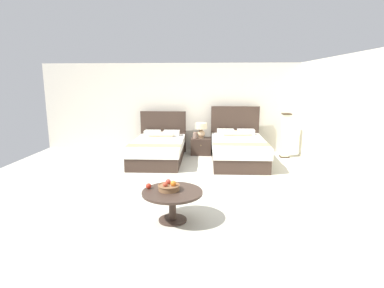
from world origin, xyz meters
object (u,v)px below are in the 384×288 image
object	(u,v)px
table_lamp	(201,129)
loose_apple	(149,186)
vase	(195,135)
coffee_table	(172,197)
nightstand	(201,146)
bed_near_corner	(238,149)
fruit_bowl	(169,187)
floor_lamp_corner	(285,136)
bed_near_window	(158,149)

from	to	relation	value
table_lamp	loose_apple	distance (m)	4.24
vase	coffee_table	xyz separation A→B (m)	(-0.06, -4.22, -0.18)
coffee_table	vase	bearing A→B (deg)	89.22
nightstand	loose_apple	xyz separation A→B (m)	(-0.60, -4.17, 0.28)
table_lamp	vase	distance (m)	0.25
nightstand	bed_near_corner	bearing A→B (deg)	-37.37
fruit_bowl	loose_apple	distance (m)	0.32
bed_near_corner	floor_lamp_corner	xyz separation A→B (m)	(1.29, 0.59, 0.26)
nightstand	table_lamp	distance (m)	0.50
table_lamp	loose_apple	world-z (taller)	table_lamp
vase	floor_lamp_corner	distance (m)	2.43
bed_near_corner	fruit_bowl	bearing A→B (deg)	-109.74
nightstand	table_lamp	bearing A→B (deg)	90.00
loose_apple	table_lamp	bearing A→B (deg)	81.90
bed_near_window	fruit_bowl	world-z (taller)	bed_near_window
bed_near_window	table_lamp	distance (m)	1.38
bed_near_corner	loose_apple	xyz separation A→B (m)	(-1.56, -3.43, 0.18)
bed_near_corner	floor_lamp_corner	size ratio (longest dim) A/B	1.88
floor_lamp_corner	nightstand	bearing A→B (deg)	176.23
coffee_table	loose_apple	world-z (taller)	loose_apple
bed_near_corner	table_lamp	xyz separation A→B (m)	(-0.97, 0.76, 0.40)
coffee_table	loose_apple	size ratio (longest dim) A/B	10.70
vase	loose_apple	world-z (taller)	vase
bed_near_window	vase	bearing A→B (deg)	37.61
bed_near_corner	table_lamp	size ratio (longest dim) A/B	5.27
bed_near_window	table_lamp	world-z (taller)	bed_near_window
nightstand	fruit_bowl	world-z (taller)	fruit_bowl
bed_near_corner	table_lamp	bearing A→B (deg)	141.89
bed_near_window	bed_near_corner	bearing A→B (deg)	-0.02
floor_lamp_corner	coffee_table	bearing A→B (deg)	-121.20
table_lamp	vase	size ratio (longest dim) A/B	2.43
bed_near_window	vase	xyz separation A→B (m)	(0.91, 0.70, 0.25)
bed_near_window	floor_lamp_corner	size ratio (longest dim) A/B	1.88
fruit_bowl	floor_lamp_corner	world-z (taller)	floor_lamp_corner
table_lamp	vase	xyz separation A→B (m)	(-0.17, -0.06, -0.18)
nightstand	coffee_table	xyz separation A→B (m)	(-0.23, -4.26, 0.14)
table_lamp	fruit_bowl	distance (m)	4.25
coffee_table	fruit_bowl	world-z (taller)	fruit_bowl
nightstand	coffee_table	bearing A→B (deg)	-93.04
fruit_bowl	nightstand	bearing A→B (deg)	86.20
table_lamp	fruit_bowl	xyz separation A→B (m)	(-0.28, -4.24, -0.21)
bed_near_corner	loose_apple	distance (m)	3.78
bed_near_window	floor_lamp_corner	world-z (taller)	floor_lamp_corner
vase	floor_lamp_corner	bearing A→B (deg)	-2.57
nightstand	loose_apple	world-z (taller)	loose_apple
bed_near_window	nightstand	distance (m)	1.31
table_lamp	loose_apple	bearing A→B (deg)	-98.10
nightstand	vase	world-z (taller)	vase
bed_near_window	loose_apple	bearing A→B (deg)	-82.08
vase	coffee_table	world-z (taller)	vase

